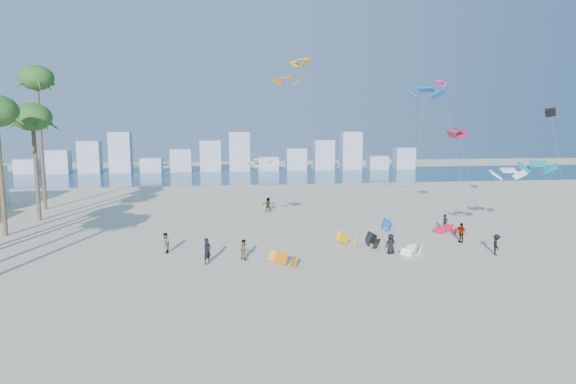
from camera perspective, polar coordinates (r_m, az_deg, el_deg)
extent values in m
plane|color=beige|center=(25.10, -1.92, -15.51)|extent=(220.00, 220.00, 0.00)
plane|color=navy|center=(95.46, -6.34, 1.92)|extent=(220.00, 220.00, 0.00)
imported|color=black|center=(35.54, -9.50, -6.89)|extent=(0.79, 0.82, 1.90)
imported|color=gray|center=(36.33, -5.26, -6.77)|extent=(0.95, 0.95, 1.55)
imported|color=black|center=(38.59, 12.04, -6.01)|extent=(0.86, 0.65, 1.58)
imported|color=gray|center=(43.89, 19.76, -4.54)|extent=(0.77, 1.08, 1.70)
imported|color=black|center=(40.72, 23.39, -5.73)|extent=(0.91, 1.19, 1.63)
imported|color=gray|center=(55.87, -2.35, -1.48)|extent=(1.60, 0.81, 1.65)
imported|color=black|center=(47.52, 18.05, -3.52)|extent=(0.73, 0.60, 1.70)
imported|color=gray|center=(39.12, -14.30, -5.86)|extent=(0.64, 0.81, 1.63)
cylinder|color=#595959|center=(41.26, -3.21, -1.11)|extent=(0.57, 3.21, 7.00)
cylinder|color=#595959|center=(45.17, 14.83, 3.36)|extent=(2.69, 2.78, 13.15)
cylinder|color=#595959|center=(46.94, 20.73, 1.04)|extent=(0.08, 5.85, 9.52)
cylinder|color=#595959|center=(49.30, 3.21, 6.04)|extent=(2.52, 4.69, 16.70)
cylinder|color=#595959|center=(57.82, 19.03, 5.01)|extent=(2.36, 2.98, 14.90)
cylinder|color=#595959|center=(44.00, 29.50, -1.67)|extent=(2.04, 3.52, 6.85)
cylinder|color=#595959|center=(55.85, -1.19, 5.72)|extent=(2.88, 5.25, 15.61)
cylinder|color=#595959|center=(52.47, 29.48, 2.32)|extent=(0.59, 5.09, 11.56)
cylinder|color=#595959|center=(39.54, 24.81, -2.60)|extent=(1.46, 3.60, 6.52)
cylinder|color=brown|center=(50.12, -30.79, 1.80)|extent=(0.40, 0.40, 11.18)
cylinder|color=brown|center=(56.46, -27.60, 2.37)|extent=(0.40, 0.40, 10.75)
ellipsoid|color=#2A561E|center=(56.27, -27.95, 7.82)|extent=(3.80, 3.80, 2.85)
cylinder|color=brown|center=(63.50, -27.12, 4.99)|extent=(0.40, 0.40, 15.32)
ellipsoid|color=#2A561E|center=(63.68, -27.57, 11.88)|extent=(3.80, 3.80, 2.85)
cube|color=#9EADBF|center=(112.48, -28.44, 2.68)|extent=(4.40, 3.00, 3.00)
cube|color=#9EADBF|center=(110.38, -25.45, 3.26)|extent=(4.40, 3.00, 4.80)
cube|color=#9EADBF|center=(108.60, -22.36, 3.84)|extent=(4.40, 3.00, 6.60)
cube|color=#9EADBF|center=(107.16, -19.17, 4.43)|extent=(4.40, 3.00, 8.40)
cube|color=#9EADBF|center=(106.30, -15.82, 3.09)|extent=(4.40, 3.00, 3.00)
cube|color=#9EADBF|center=(105.54, -12.50, 3.66)|extent=(4.40, 3.00, 4.80)
cube|color=#9EADBF|center=(105.15, -9.13, 4.22)|extent=(4.40, 3.00, 6.60)
cube|color=#9EADBF|center=(105.13, -5.75, 4.77)|extent=(4.40, 3.00, 8.40)
cube|color=#9EADBF|center=(105.71, -2.37, 3.36)|extent=(4.40, 3.00, 3.00)
cube|color=#9EADBF|center=(106.41, 0.96, 3.88)|extent=(4.40, 3.00, 4.80)
cube|color=#9EADBF|center=(107.46, 4.24, 4.38)|extent=(4.40, 3.00, 6.60)
cube|color=#9EADBF|center=(108.86, 7.45, 4.86)|extent=(4.40, 3.00, 8.40)
cube|color=#9EADBF|center=(110.82, 10.53, 3.44)|extent=(4.40, 3.00, 3.00)
cube|color=#9EADBF|center=(112.85, 13.54, 3.89)|extent=(4.40, 3.00, 4.80)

